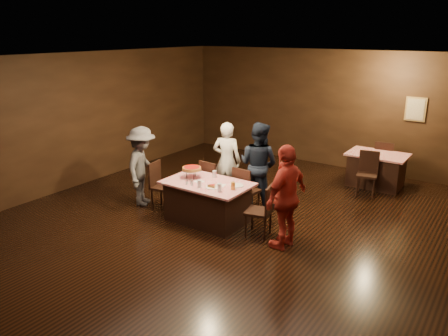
{
  "coord_description": "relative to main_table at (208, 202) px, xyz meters",
  "views": [
    {
      "loc": [
        4.23,
        -5.83,
        3.45
      ],
      "look_at": [
        -0.16,
        0.54,
        1.0
      ],
      "focal_mm": 35.0,
      "sensor_mm": 36.0,
      "label": 1
    }
  ],
  "objects": [
    {
      "name": "room",
      "position": [
        0.33,
        -0.24,
        1.75
      ],
      "size": [
        10.0,
        10.04,
        3.02
      ],
      "color": "black",
      "rests_on": "ground"
    },
    {
      "name": "main_table",
      "position": [
        0.0,
        0.0,
        0.0
      ],
      "size": [
        1.6,
        1.0,
        0.77
      ],
      "primitive_type": "cube",
      "color": "#B00B1E",
      "rests_on": "ground"
    },
    {
      "name": "back_table",
      "position": [
        2.03,
        3.77,
        0.0
      ],
      "size": [
        1.3,
        0.9,
        0.77
      ],
      "primitive_type": "cube",
      "color": "#B30B0E",
      "rests_on": "ground"
    },
    {
      "name": "chair_far_left",
      "position": [
        -0.4,
        0.75,
        0.09
      ],
      "size": [
        0.45,
        0.45,
        0.95
      ],
      "primitive_type": "cube",
      "rotation": [
        0.0,
        0.0,
        3.06
      ],
      "color": "black",
      "rests_on": "ground"
    },
    {
      "name": "chair_far_right",
      "position": [
        0.4,
        0.75,
        0.09
      ],
      "size": [
        0.45,
        0.45,
        0.95
      ],
      "primitive_type": "cube",
      "rotation": [
        0.0,
        0.0,
        3.07
      ],
      "color": "black",
      "rests_on": "ground"
    },
    {
      "name": "chair_end_left",
      "position": [
        -1.1,
        -0.0,
        0.09
      ],
      "size": [
        0.49,
        0.49,
        0.95
      ],
      "primitive_type": "cube",
      "rotation": [
        0.0,
        0.0,
        1.76
      ],
      "color": "black",
      "rests_on": "ground"
    },
    {
      "name": "chair_end_right",
      "position": [
        1.1,
        -0.0,
        0.09
      ],
      "size": [
        0.5,
        0.5,
        0.95
      ],
      "primitive_type": "cube",
      "rotation": [
        0.0,
        0.0,
        -1.36
      ],
      "color": "black",
      "rests_on": "ground"
    },
    {
      "name": "chair_back_near",
      "position": [
        2.03,
        3.07,
        0.09
      ],
      "size": [
        0.5,
        0.5,
        0.95
      ],
      "primitive_type": "cube",
      "rotation": [
        0.0,
        0.0,
        0.2
      ],
      "color": "black",
      "rests_on": "ground"
    },
    {
      "name": "chair_back_far",
      "position": [
        2.03,
        4.37,
        0.09
      ],
      "size": [
        0.46,
        0.46,
        0.95
      ],
      "primitive_type": "cube",
      "rotation": [
        0.0,
        0.0,
        3.25
      ],
      "color": "black",
      "rests_on": "ground"
    },
    {
      "name": "diner_white_jacket",
      "position": [
        -0.37,
        1.19,
        0.44
      ],
      "size": [
        0.7,
        0.56,
        1.66
      ],
      "primitive_type": "imported",
      "rotation": [
        0.0,
        0.0,
        3.45
      ],
      "color": "white",
      "rests_on": "ground"
    },
    {
      "name": "diner_navy_hoodie",
      "position": [
        0.37,
        1.22,
        0.48
      ],
      "size": [
        0.85,
        0.67,
        1.74
      ],
      "primitive_type": "imported",
      "rotation": [
        0.0,
        0.0,
        3.13
      ],
      "color": "black",
      "rests_on": "ground"
    },
    {
      "name": "diner_grey_knit",
      "position": [
        -1.6,
        -0.06,
        0.43
      ],
      "size": [
        0.99,
        1.21,
        1.63
      ],
      "primitive_type": "imported",
      "rotation": [
        0.0,
        0.0,
        2.0
      ],
      "color": "#525257",
      "rests_on": "ground"
    },
    {
      "name": "diner_red_shirt",
      "position": [
        1.66,
        -0.09,
        0.49
      ],
      "size": [
        0.55,
        1.07,
        1.75
      ],
      "primitive_type": "imported",
      "rotation": [
        0.0,
        0.0,
        -1.69
      ],
      "color": "#AE2E23",
      "rests_on": "ground"
    },
    {
      "name": "pizza_stand",
      "position": [
        -0.4,
        0.05,
        0.57
      ],
      "size": [
        0.38,
        0.38,
        0.22
      ],
      "color": "black",
      "rests_on": "main_table"
    },
    {
      "name": "plate_with_slice",
      "position": [
        0.25,
        -0.18,
        0.41
      ],
      "size": [
        0.25,
        0.25,
        0.06
      ],
      "color": "white",
      "rests_on": "main_table"
    },
    {
      "name": "plate_empty",
      "position": [
        0.55,
        0.15,
        0.39
      ],
      "size": [
        0.25,
        0.25,
        0.01
      ],
      "primitive_type": "cylinder",
      "color": "white",
      "rests_on": "main_table"
    },
    {
      "name": "glass_front_left",
      "position": [
        0.05,
        -0.3,
        0.46
      ],
      "size": [
        0.08,
        0.08,
        0.14
      ],
      "primitive_type": "cylinder",
      "color": "silver",
      "rests_on": "main_table"
    },
    {
      "name": "glass_front_right",
      "position": [
        0.45,
        -0.25,
        0.46
      ],
      "size": [
        0.08,
        0.08,
        0.14
      ],
      "primitive_type": "cylinder",
      "color": "silver",
      "rests_on": "main_table"
    },
    {
      "name": "glass_amber",
      "position": [
        0.6,
        -0.05,
        0.46
      ],
      "size": [
        0.08,
        0.08,
        0.14
      ],
      "primitive_type": "cylinder",
      "color": "#BF7F26",
      "rests_on": "main_table"
    },
    {
      "name": "glass_back",
      "position": [
        -0.05,
        0.3,
        0.46
      ],
      "size": [
        0.08,
        0.08,
        0.14
      ],
      "primitive_type": "cylinder",
      "color": "silver",
      "rests_on": "main_table"
    },
    {
      "name": "condiments",
      "position": [
        -0.18,
        -0.28,
        0.43
      ],
      "size": [
        0.17,
        0.1,
        0.09
      ],
      "color": "silver",
      "rests_on": "main_table"
    },
    {
      "name": "napkin_center",
      "position": [
        0.3,
        -0.0,
        0.39
      ],
      "size": [
        0.19,
        0.19,
        0.01
      ],
      "primitive_type": "cube",
      "rotation": [
        0.0,
        0.0,
        0.21
      ],
      "color": "white",
      "rests_on": "main_table"
    },
    {
      "name": "napkin_left",
      "position": [
        -0.15,
        -0.05,
        0.39
      ],
      "size": [
        0.21,
        0.21,
        0.01
      ],
      "primitive_type": "cube",
      "rotation": [
        0.0,
        0.0,
        -0.35
      ],
      "color": "white",
      "rests_on": "main_table"
    }
  ]
}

